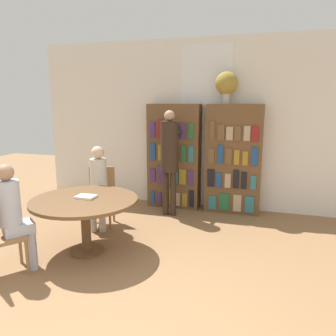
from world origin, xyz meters
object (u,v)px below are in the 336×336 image
seated_reader_left (98,183)px  flower_vase (227,84)px  bookshelf_right (233,159)px  seated_reader_right (13,211)px  chair_left_side (101,193)px  librarian_standing (170,152)px  bookshelf_left (174,156)px  reading_table (85,206)px

seated_reader_left → flower_vase: bearing=-157.7°
bookshelf_right → seated_reader_right: bearing=-126.8°
chair_left_side → librarian_standing: bearing=-159.2°
bookshelf_left → flower_vase: 1.56m
chair_left_side → librarian_standing: size_ratio=0.51×
seated_reader_right → librarian_standing: librarian_standing is taller
bookshelf_left → reading_table: bookshelf_left is taller
bookshelf_right → librarian_standing: bearing=-153.4°
reading_table → seated_reader_right: seated_reader_right is taller
reading_table → seated_reader_left: (-0.24, 0.79, 0.10)m
flower_vase → seated_reader_left: 2.64m
flower_vase → librarian_standing: flower_vase is taller
chair_left_side → flower_vase: bearing=-162.2°
bookshelf_left → seated_reader_right: 3.03m
flower_vase → chair_left_side: bearing=-145.3°
reading_table → librarian_standing: bearing=69.7°
bookshelf_right → chair_left_side: bearing=-147.8°
seated_reader_left → librarian_standing: bearing=-151.2°
reading_table → seated_reader_right: 0.83m
chair_left_side → seated_reader_right: (-0.21, -1.63, 0.21)m
flower_vase → seated_reader_right: flower_vase is taller
bookshelf_left → librarian_standing: 0.53m
seated_reader_right → librarian_standing: 2.61m
bookshelf_left → seated_reader_left: size_ratio=1.48×
seated_reader_left → seated_reader_right: (-0.26, -1.45, -0.00)m
flower_vase → chair_left_side: (-1.75, -1.21, -1.69)m
seated_reader_right → bookshelf_right: bearing=90.3°
bookshelf_left → chair_left_side: 1.53m
bookshelf_left → reading_table: (-0.55, -2.17, -0.32)m
flower_vase → librarian_standing: bearing=-148.9°
flower_vase → reading_table: 3.06m
librarian_standing → seated_reader_right: bearing=-115.6°
flower_vase → bookshelf_left: bearing=-179.7°
bookshelf_right → flower_vase: (-0.16, 0.00, 1.27)m
flower_vase → chair_left_side: 2.72m
seated_reader_right → librarian_standing: bearing=101.5°
seated_reader_left → librarian_standing: 1.28m
chair_left_side → seated_reader_right: size_ratio=0.72×
flower_vase → seated_reader_left: (-1.70, -1.38, -1.48)m
reading_table → flower_vase: bearing=56.2°
flower_vase → seated_reader_right: bearing=-124.6°
bookshelf_right → reading_table: bearing=-126.7°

